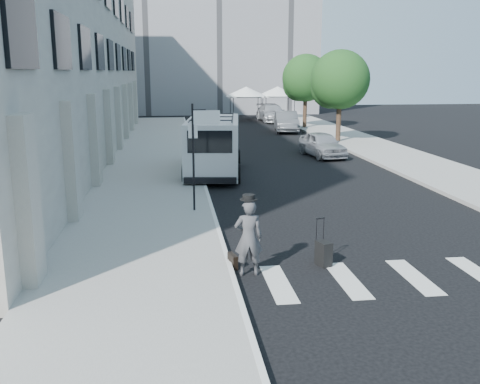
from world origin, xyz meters
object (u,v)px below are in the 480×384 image
object	(u,v)px
businessman	(248,238)
suitcase	(324,253)
briefcase	(233,261)
parked_car_c	(272,113)
cargo_van	(214,146)
parked_car_b	(286,122)
parked_car_a	(322,144)

from	to	relation	value
businessman	suitcase	distance (m)	2.03
briefcase	businessman	bearing A→B (deg)	-71.47
businessman	parked_car_c	distance (m)	38.94
briefcase	cargo_van	xyz separation A→B (m)	(0.52, 12.21, 1.15)
businessman	parked_car_b	xyz separation A→B (m)	(7.24, 29.51, -0.11)
parked_car_b	businessman	bearing A→B (deg)	-96.17
suitcase	parked_car_c	xyz separation A→B (m)	(5.82, 37.80, 0.49)
parked_car_b	parked_car_c	bearing A→B (deg)	94.41
briefcase	parked_car_b	xyz separation A→B (m)	(7.56, 29.02, 0.62)
parked_car_b	briefcase	bearing A→B (deg)	-96.97
suitcase	cargo_van	world-z (taller)	cargo_van
suitcase	briefcase	bearing A→B (deg)	159.03
parked_car_a	parked_car_b	distance (m)	12.51
suitcase	parked_car_b	size ratio (longest dim) A/B	0.24
briefcase	parked_car_c	distance (m)	38.53
businessman	parked_car_c	world-z (taller)	businessman
suitcase	parked_car_a	xyz separation A→B (m)	(4.68, 16.65, 0.38)
cargo_van	parked_car_a	xyz separation A→B (m)	(6.38, 4.31, -0.63)
suitcase	parked_car_b	xyz separation A→B (m)	(5.34, 29.14, 0.48)
suitcase	businessman	bearing A→B (deg)	173.21
cargo_van	parked_car_c	bearing A→B (deg)	80.71
suitcase	parked_car_a	distance (m)	17.30
parked_car_b	parked_car_c	xyz separation A→B (m)	(0.49, 8.65, 0.01)
parked_car_c	parked_car_b	bearing A→B (deg)	-95.30
briefcase	parked_car_b	size ratio (longest dim) A/B	0.09
parked_car_b	parked_car_c	size ratio (longest dim) A/B	0.87
businessman	parked_car_b	bearing A→B (deg)	-101.45
businessman	parked_car_b	world-z (taller)	businessman
parked_car_a	parked_car_c	size ratio (longest dim) A/B	0.73
businessman	cargo_van	xyz separation A→B (m)	(0.21, 12.71, 0.41)
businessman	parked_car_c	xyz separation A→B (m)	(7.73, 38.17, -0.10)
parked_car_b	parked_car_c	world-z (taller)	parked_car_c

